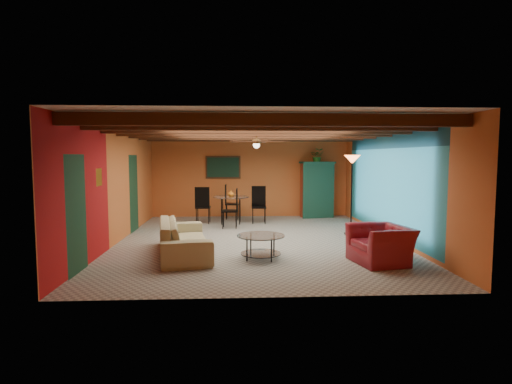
{
  "coord_description": "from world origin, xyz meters",
  "views": [
    {
      "loc": [
        -0.51,
        -9.71,
        2.02
      ],
      "look_at": [
        0.0,
        0.2,
        1.15
      ],
      "focal_mm": 28.84,
      "sensor_mm": 36.0,
      "label": 1
    }
  ],
  "objects": [
    {
      "name": "dining_table",
      "position": [
        -0.63,
        2.58,
        0.56
      ],
      "size": [
        2.23,
        2.23,
        1.12
      ],
      "primitive_type": null,
      "rotation": [
        0.0,
        0.0,
        -0.04
      ],
      "color": "silver",
      "rests_on": "ground"
    },
    {
      "name": "vase",
      "position": [
        -0.63,
        2.58,
        1.22
      ],
      "size": [
        0.25,
        0.25,
        0.2
      ],
      "primitive_type": "imported",
      "rotation": [
        0.0,
        0.0,
        -0.41
      ],
      "color": "orange",
      "rests_on": "dining_table"
    },
    {
      "name": "ceiling_fan",
      "position": [
        0.0,
        0.0,
        2.36
      ],
      "size": [
        1.5,
        1.5,
        0.44
      ],
      "primitive_type": null,
      "color": "#472614",
      "rests_on": "ceiling"
    },
    {
      "name": "potted_plant",
      "position": [
        2.2,
        3.7,
        2.02
      ],
      "size": [
        0.53,
        0.49,
        0.49
      ],
      "primitive_type": "imported",
      "rotation": [
        0.0,
        0.0,
        -0.29
      ],
      "color": "#26661E",
      "rests_on": "armoire"
    },
    {
      "name": "room",
      "position": [
        0.0,
        0.11,
        2.36
      ],
      "size": [
        6.52,
        8.01,
        2.71
      ],
      "color": "gray",
      "rests_on": "ground"
    },
    {
      "name": "floor_lamp",
      "position": [
        2.48,
        0.65,
        1.03
      ],
      "size": [
        0.44,
        0.44,
        2.06
      ],
      "primitive_type": null,
      "rotation": [
        0.0,
        0.0,
        0.06
      ],
      "color": "black",
      "rests_on": "ground"
    },
    {
      "name": "painting",
      "position": [
        -0.9,
        3.96,
        1.65
      ],
      "size": [
        1.05,
        0.03,
        0.65
      ],
      "primitive_type": "cube",
      "color": "black",
      "rests_on": "wall_back"
    },
    {
      "name": "armchair",
      "position": [
        2.24,
        -2.2,
        0.35
      ],
      "size": [
        1.14,
        1.25,
        0.71
      ],
      "primitive_type": "imported",
      "rotation": [
        0.0,
        0.0,
        -1.38
      ],
      "color": "maroon",
      "rests_on": "ground"
    },
    {
      "name": "armoire",
      "position": [
        2.2,
        3.7,
        0.89
      ],
      "size": [
        1.08,
        0.64,
        1.78
      ],
      "primitive_type": "cube",
      "rotation": [
        0.0,
        0.0,
        0.15
      ],
      "color": "maroon",
      "rests_on": "ground"
    },
    {
      "name": "coffee_table",
      "position": [
        -0.01,
        -1.76,
        0.24
      ],
      "size": [
        1.11,
        1.11,
        0.48
      ],
      "primitive_type": null,
      "rotation": [
        0.0,
        0.0,
        -0.2
      ],
      "color": "silver",
      "rests_on": "ground"
    },
    {
      "name": "sofa",
      "position": [
        -1.56,
        -1.35,
        0.35
      ],
      "size": [
        1.36,
        2.55,
        0.71
      ],
      "primitive_type": "imported",
      "rotation": [
        0.0,
        0.0,
        1.75
      ],
      "color": "tan",
      "rests_on": "ground"
    }
  ]
}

